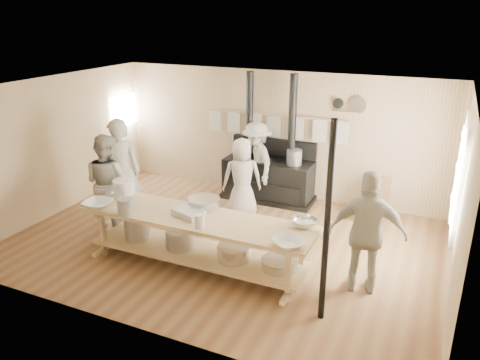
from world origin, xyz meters
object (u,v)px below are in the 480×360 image
object	(u,v)px
stove	(268,175)
chair	(374,209)
cook_far_left	(121,172)
cook_right	(367,233)
prep_table	(197,236)
cook_center	(242,178)
roasting_pan	(189,213)
cook_left	(108,183)
cook_by_window	(256,162)

from	to	relation	value
stove	chair	bearing A→B (deg)	-6.34
stove	cook_far_left	bearing A→B (deg)	-132.70
cook_right	prep_table	bearing A→B (deg)	-0.41
cook_center	roasting_pan	bearing A→B (deg)	62.21
cook_left	cook_right	world-z (taller)	cook_right
cook_center	cook_far_left	bearing A→B (deg)	3.72
prep_table	roasting_pan	size ratio (longest dim) A/B	7.92
cook_right	roasting_pan	xyz separation A→B (m)	(-2.53, -0.44, 0.02)
cook_far_left	cook_left	world-z (taller)	cook_far_left
stove	cook_right	size ratio (longest dim) A/B	1.47
prep_table	cook_far_left	size ratio (longest dim) A/B	1.82
cook_far_left	cook_by_window	distance (m)	2.71
chair	prep_table	bearing A→B (deg)	-120.84
stove	chair	xyz separation A→B (m)	(2.19, -0.24, -0.27)
cook_right	cook_by_window	bearing A→B (deg)	-52.87
cook_center	cook_by_window	xyz separation A→B (m)	(-0.04, 0.81, 0.07)
stove	roasting_pan	bearing A→B (deg)	-91.98
cook_far_left	cook_center	distance (m)	2.22
prep_table	cook_by_window	world-z (taller)	cook_by_window
cook_center	cook_by_window	size ratio (longest dim) A/B	0.92
cook_left	cook_by_window	world-z (taller)	cook_left
prep_table	cook_by_window	size ratio (longest dim) A/B	2.18
stove	chair	distance (m)	2.22
prep_table	chair	distance (m)	3.55
prep_table	cook_right	bearing A→B (deg)	9.49
cook_left	roasting_pan	bearing A→B (deg)	170.00
prep_table	roasting_pan	distance (m)	0.40
stove	cook_by_window	distance (m)	0.40
cook_far_left	cook_left	distance (m)	0.31
cook_center	chair	size ratio (longest dim) A/B	1.76
cook_left	roasting_pan	world-z (taller)	cook_left
chair	roasting_pan	bearing A→B (deg)	-121.80
cook_far_left	cook_right	xyz separation A→B (m)	(4.43, -0.44, -0.11)
cook_right	cook_center	bearing A→B (deg)	-42.28
cook_by_window	cook_left	bearing A→B (deg)	-85.22
cook_far_left	cook_right	world-z (taller)	cook_far_left
cook_far_left	stove	bearing A→B (deg)	-172.00
cook_far_left	cook_center	bearing A→B (deg)	173.74
prep_table	cook_far_left	bearing A→B (deg)	157.24
chair	cook_left	bearing A→B (deg)	-145.10
cook_far_left	roasting_pan	size ratio (longest dim) A/B	4.36
stove	cook_center	bearing A→B (deg)	-99.39
stove	cook_far_left	size ratio (longest dim) A/B	1.31
prep_table	cook_by_window	xyz separation A→B (m)	(-0.20, 2.85, 0.31)
prep_table	chair	bearing A→B (deg)	51.69
cook_far_left	cook_right	size ratio (longest dim) A/B	1.12
cook_center	chair	bearing A→B (deg)	167.95
stove	cook_far_left	world-z (taller)	stove
cook_by_window	cook_far_left	bearing A→B (deg)	-87.86
stove	cook_right	world-z (taller)	stove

